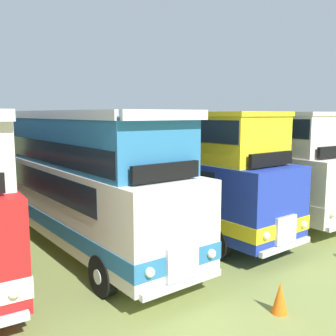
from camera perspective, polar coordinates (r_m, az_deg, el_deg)
The scene contains 4 objects.
bus_sixth_in_row at distance 13.49m, azimuth -13.97°, elevation -0.95°, with size 2.89×11.68×4.52m.
bus_seventh_in_row at distance 15.13m, azimuth 0.28°, elevation 0.66°, with size 2.93×10.79×4.49m.
bus_eighth_in_row at distance 17.57m, azimuth 11.10°, elevation 1.53°, with size 2.79×10.00×4.49m.
cone_near_end at distance 9.34m, azimuth 16.32°, elevation -18.01°, with size 0.36×0.36×0.74m, color orange.
Camera 1 is at (0.96, -12.16, 4.43)m, focal length 40.98 mm.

